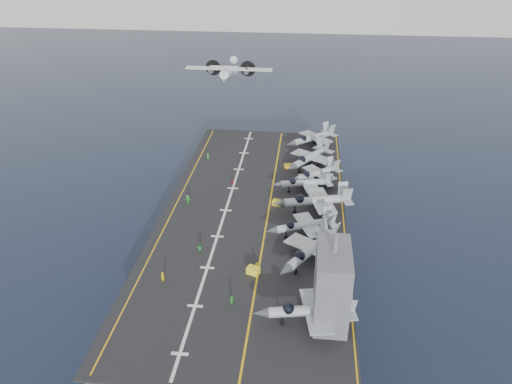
# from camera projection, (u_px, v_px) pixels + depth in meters

# --- Properties ---
(ground) EXTENTS (500.00, 500.00, 0.00)m
(ground) POSITION_uv_depth(u_px,v_px,m) (254.00, 253.00, 109.30)
(ground) COLOR #142135
(ground) RESTS_ON ground
(hull) EXTENTS (36.00, 90.00, 10.00)m
(hull) POSITION_uv_depth(u_px,v_px,m) (254.00, 234.00, 106.93)
(hull) COLOR #56595E
(hull) RESTS_ON ground
(flight_deck) EXTENTS (38.00, 92.00, 0.40)m
(flight_deck) POSITION_uv_depth(u_px,v_px,m) (254.00, 213.00, 104.46)
(flight_deck) COLOR black
(flight_deck) RESTS_ON hull
(foul_line) EXTENTS (0.35, 90.00, 0.02)m
(foul_line) POSITION_uv_depth(u_px,v_px,m) (268.00, 213.00, 104.07)
(foul_line) COLOR gold
(foul_line) RESTS_ON flight_deck
(landing_centerline) EXTENTS (0.50, 90.00, 0.02)m
(landing_centerline) POSITION_uv_depth(u_px,v_px,m) (226.00, 210.00, 104.93)
(landing_centerline) COLOR silver
(landing_centerline) RESTS_ON flight_deck
(deck_edge_port) EXTENTS (0.25, 90.00, 0.02)m
(deck_edge_port) POSITION_uv_depth(u_px,v_px,m) (175.00, 207.00, 105.97)
(deck_edge_port) COLOR gold
(deck_edge_port) RESTS_ON flight_deck
(deck_edge_stbd) EXTENTS (0.25, 90.00, 0.02)m
(deck_edge_stbd) POSITION_uv_depth(u_px,v_px,m) (343.00, 217.00, 102.60)
(deck_edge_stbd) COLOR gold
(deck_edge_stbd) RESTS_ON flight_deck
(island_superstructure) EXTENTS (5.00, 10.00, 15.00)m
(island_superstructure) POSITION_uv_depth(u_px,v_px,m) (333.00, 277.00, 73.13)
(island_superstructure) COLOR #56595E
(island_superstructure) RESTS_ON flight_deck
(fighter_jet_0) EXTENTS (16.83, 12.77, 5.29)m
(fighter_jet_0) POSITION_uv_depth(u_px,v_px,m) (311.00, 310.00, 74.09)
(fighter_jet_0) COLOR gray
(fighter_jet_0) RESTS_ON flight_deck
(fighter_jet_2) EXTENTS (17.85, 19.45, 5.62)m
(fighter_jet_2) POSITION_uv_depth(u_px,v_px,m) (311.00, 249.00, 87.68)
(fighter_jet_2) COLOR #9098A1
(fighter_jet_2) RESTS_ON flight_deck
(fighter_jet_3) EXTENTS (16.30, 13.82, 4.80)m
(fighter_jet_3) POSITION_uv_depth(u_px,v_px,m) (305.00, 225.00, 95.48)
(fighter_jet_3) COLOR #979FA7
(fighter_jet_3) RESTS_ON flight_deck
(fighter_jet_4) EXTENTS (18.85, 14.97, 5.74)m
(fighter_jet_4) POSITION_uv_depth(u_px,v_px,m) (317.00, 200.00, 103.10)
(fighter_jet_4) COLOR #999FA8
(fighter_jet_4) RESTS_ON flight_deck
(fighter_jet_5) EXTENTS (15.33, 11.99, 4.72)m
(fighter_jet_5) POSITION_uv_depth(u_px,v_px,m) (306.00, 182.00, 111.24)
(fighter_jet_5) COLOR #9FA7B1
(fighter_jet_5) RESTS_ON flight_deck
(fighter_jet_6) EXTENTS (16.52, 15.93, 4.80)m
(fighter_jet_6) POSITION_uv_depth(u_px,v_px,m) (317.00, 173.00, 115.24)
(fighter_jet_6) COLOR #8E939B
(fighter_jet_6) RESTS_ON flight_deck
(fighter_jet_7) EXTENTS (17.73, 19.18, 5.54)m
(fighter_jet_7) POSITION_uv_depth(u_px,v_px,m) (310.00, 157.00, 122.44)
(fighter_jet_7) COLOR gray
(fighter_jet_7) RESTS_ON flight_deck
(fighter_jet_8) EXTENTS (18.49, 17.96, 5.38)m
(fighter_jet_8) POSITION_uv_depth(u_px,v_px,m) (313.00, 137.00, 133.82)
(fighter_jet_8) COLOR gray
(fighter_jet_8) RESTS_ON flight_deck
(tow_cart_a) EXTENTS (2.49, 2.06, 1.28)m
(tow_cart_a) POSITION_uv_depth(u_px,v_px,m) (253.00, 271.00, 85.70)
(tow_cart_a) COLOR yellow
(tow_cart_a) RESTS_ON flight_deck
(tow_cart_b) EXTENTS (2.27, 1.83, 1.18)m
(tow_cart_b) POSITION_uv_depth(u_px,v_px,m) (277.00, 203.00, 106.62)
(tow_cart_b) COLOR gold
(tow_cart_b) RESTS_ON flight_deck
(tow_cart_c) EXTENTS (2.07, 1.57, 1.11)m
(tow_cart_c) POSITION_uv_depth(u_px,v_px,m) (288.00, 166.00, 122.66)
(tow_cart_c) COLOR gold
(tow_cart_c) RESTS_ON flight_deck
(crew_1) EXTENTS (1.32, 1.40, 1.95)m
(crew_1) POSITION_uv_depth(u_px,v_px,m) (163.00, 277.00, 83.68)
(crew_1) COLOR yellow
(crew_1) RESTS_ON flight_deck
(crew_2) EXTENTS (1.22, 0.84, 1.97)m
(crew_2) POSITION_uv_depth(u_px,v_px,m) (200.00, 248.00, 91.16)
(crew_2) COLOR #2E8C3E
(crew_2) RESTS_ON flight_deck
(crew_3) EXTENTS (1.25, 0.90, 1.96)m
(crew_3) POSITION_uv_depth(u_px,v_px,m) (188.00, 199.00, 107.10)
(crew_3) COLOR #1D8920
(crew_3) RESTS_ON flight_deck
(crew_4) EXTENTS (1.17, 1.21, 1.69)m
(crew_4) POSITION_uv_depth(u_px,v_px,m) (232.00, 182.00, 114.58)
(crew_4) COLOR maroon
(crew_4) RESTS_ON flight_deck
(crew_5) EXTENTS (1.20, 1.06, 1.68)m
(crew_5) POSITION_uv_depth(u_px,v_px,m) (208.00, 156.00, 127.42)
(crew_5) COLOR #268C33
(crew_5) RESTS_ON flight_deck
(crew_6) EXTENTS (1.36, 1.23, 1.89)m
(crew_6) POSITION_uv_depth(u_px,v_px,m) (232.00, 300.00, 78.45)
(crew_6) COLOR #1C7B21
(crew_6) RESTS_ON flight_deck
(crew_7) EXTENTS (1.46, 1.29, 2.03)m
(crew_7) POSITION_uv_depth(u_px,v_px,m) (257.00, 268.00, 85.77)
(crew_7) COLOR yellow
(crew_7) RESTS_ON flight_deck
(transport_plane) EXTENTS (25.42, 17.46, 5.97)m
(transport_plane) POSITION_uv_depth(u_px,v_px,m) (229.00, 74.00, 144.80)
(transport_plane) COLOR silver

